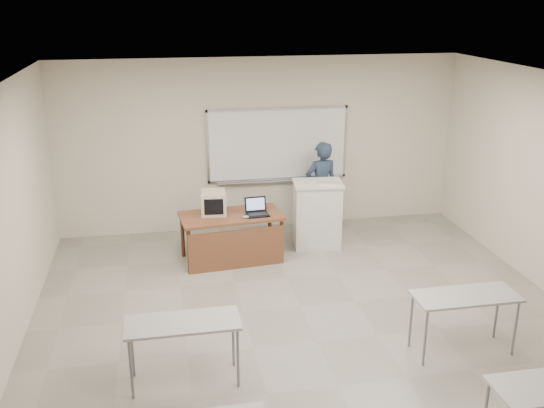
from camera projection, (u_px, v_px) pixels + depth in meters
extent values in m
cube|color=gray|center=(317.00, 342.00, 7.31)|extent=(7.00, 8.00, 0.01)
cube|color=white|center=(278.00, 144.00, 10.56)|extent=(2.40, 0.03, 1.20)
cube|color=#B7BABC|center=(278.00, 109.00, 10.35)|extent=(2.48, 0.04, 0.04)
cube|color=#B7BABC|center=(278.00, 178.00, 10.76)|extent=(2.48, 0.04, 0.04)
cube|color=#B7BABC|center=(208.00, 147.00, 10.34)|extent=(0.04, 0.04, 1.28)
cube|color=#B7BABC|center=(345.00, 141.00, 10.77)|extent=(0.04, 0.04, 1.28)
cube|color=#B7BABC|center=(278.00, 181.00, 10.73)|extent=(2.16, 0.07, 0.02)
cube|color=gray|center=(183.00, 323.00, 6.33)|extent=(1.20, 0.50, 0.03)
cylinder|color=slate|center=(131.00, 369.00, 6.16)|extent=(0.03, 0.03, 0.70)
cylinder|color=slate|center=(238.00, 358.00, 6.36)|extent=(0.03, 0.03, 0.70)
cylinder|color=slate|center=(132.00, 348.00, 6.54)|extent=(0.03, 0.03, 0.70)
cylinder|color=slate|center=(233.00, 338.00, 6.73)|extent=(0.03, 0.03, 0.70)
cube|color=gray|center=(466.00, 296.00, 6.89)|extent=(1.20, 0.50, 0.03)
cylinder|color=slate|center=(425.00, 338.00, 6.73)|extent=(0.03, 0.03, 0.70)
cylinder|color=slate|center=(515.00, 329.00, 6.92)|extent=(0.03, 0.03, 0.70)
cylinder|color=slate|center=(411.00, 320.00, 7.10)|extent=(0.03, 0.03, 0.70)
cylinder|color=slate|center=(497.00, 312.00, 7.29)|extent=(0.03, 0.03, 0.70)
cube|color=brown|center=(231.00, 216.00, 9.36)|extent=(1.56, 0.78, 0.04)
cube|color=brown|center=(235.00, 250.00, 9.15)|extent=(1.48, 0.03, 0.63)
cylinder|color=#442513|center=(187.00, 250.00, 9.05)|extent=(0.06, 0.06, 0.71)
cylinder|color=#442513|center=(281.00, 243.00, 9.30)|extent=(0.06, 0.06, 0.71)
cylinder|color=#442513|center=(184.00, 234.00, 9.66)|extent=(0.06, 0.06, 0.71)
cylinder|color=#442513|center=(273.00, 228.00, 9.92)|extent=(0.06, 0.06, 0.71)
cube|color=silver|center=(317.00, 215.00, 9.95)|extent=(0.74, 0.53, 1.06)
cube|color=silver|center=(318.00, 183.00, 9.77)|extent=(0.78, 0.57, 0.04)
cube|color=#BAB49A|center=(214.00, 202.00, 9.39)|extent=(0.36, 0.38, 0.34)
cube|color=#BAB49A|center=(215.00, 206.00, 9.20)|extent=(0.38, 0.04, 0.36)
cube|color=black|center=(215.00, 207.00, 9.18)|extent=(0.29, 0.01, 0.25)
cube|color=black|center=(258.00, 215.00, 9.32)|extent=(0.34, 0.25, 0.02)
cube|color=black|center=(258.00, 214.00, 9.30)|extent=(0.28, 0.14, 0.01)
cube|color=black|center=(256.00, 204.00, 9.42)|extent=(0.34, 0.07, 0.23)
cube|color=#788CBE|center=(256.00, 204.00, 9.41)|extent=(0.29, 0.05, 0.18)
ellipsoid|color=#9B9FA3|center=(246.00, 217.00, 9.20)|extent=(0.12, 0.10, 0.04)
cube|color=#BAB49A|center=(329.00, 183.00, 9.68)|extent=(0.43, 0.24, 0.02)
imported|color=black|center=(321.00, 187.00, 10.48)|extent=(0.66, 0.50, 1.62)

